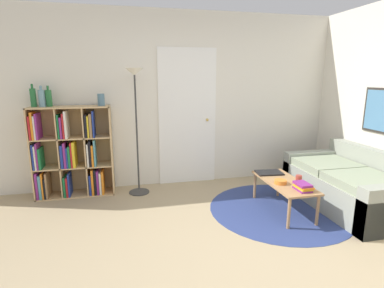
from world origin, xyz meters
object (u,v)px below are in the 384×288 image
(couch, at_px, (352,186))
(bottle_left, at_px, (33,97))
(bowl, at_px, (280,182))
(bookshelf, at_px, (72,154))
(bottle_right, at_px, (49,98))
(floor_lamp, at_px, (135,99))
(laptop, at_px, (269,173))
(coffee_table, at_px, (284,185))
(bottle_middle, at_px, (42,98))
(cup, at_px, (299,179))
(vase_on_shelf, at_px, (101,100))

(couch, xyz_separation_m, bottle_left, (-4.00, 1.21, 1.12))
(couch, xyz_separation_m, bowl, (-1.03, -0.02, 0.14))
(bookshelf, height_order, bottle_right, bottle_right)
(floor_lamp, xyz_separation_m, laptop, (1.70, -0.68, -0.96))
(coffee_table, bearing_deg, bottle_middle, 158.78)
(cup, relative_size, bottle_left, 0.31)
(bookshelf, bearing_deg, couch, -18.33)
(cup, bearing_deg, bottle_middle, 158.25)
(bookshelf, xyz_separation_m, bottle_middle, (-0.31, 0.01, 0.78))
(couch, relative_size, coffee_table, 1.69)
(couch, xyz_separation_m, bottle_middle, (-3.89, 1.19, 1.11))
(cup, bearing_deg, vase_on_shelf, 152.38)
(laptop, bearing_deg, coffee_table, -83.46)
(bottle_middle, relative_size, bottle_right, 1.00)
(floor_lamp, relative_size, vase_on_shelf, 10.74)
(floor_lamp, xyz_separation_m, bottle_right, (-1.13, 0.16, 0.02))
(bowl, bearing_deg, bottle_middle, 157.02)
(bowl, distance_m, bottle_right, 3.19)
(couch, xyz_separation_m, coffee_table, (-0.94, 0.05, 0.08))
(floor_lamp, relative_size, coffee_table, 1.82)
(laptop, bearing_deg, bottle_middle, 164.32)
(bookshelf, height_order, bowl, bookshelf)
(coffee_table, distance_m, bottle_right, 3.26)
(bottle_middle, bearing_deg, bottle_left, 169.59)
(floor_lamp, distance_m, bottle_right, 1.14)
(laptop, xyz_separation_m, cup, (0.18, -0.42, 0.04))
(laptop, bearing_deg, cup, -66.67)
(coffee_table, height_order, vase_on_shelf, vase_on_shelf)
(bottle_left, xyz_separation_m, bottle_right, (0.19, -0.00, -0.01))
(bookshelf, bearing_deg, coffee_table, -23.29)
(coffee_table, distance_m, bowl, 0.13)
(bowl, height_order, bottle_left, bottle_left)
(bookshelf, height_order, floor_lamp, floor_lamp)
(couch, distance_m, coffee_table, 0.95)
(couch, bearing_deg, bowl, -179.04)
(floor_lamp, bearing_deg, vase_on_shelf, 164.14)
(bottle_left, height_order, bottle_middle, bottle_left)
(bowl, height_order, bottle_middle, bottle_middle)
(bookshelf, relative_size, vase_on_shelf, 7.67)
(bookshelf, relative_size, floor_lamp, 0.71)
(bottle_middle, height_order, vase_on_shelf, bottle_middle)
(bottle_left, bearing_deg, floor_lamp, -6.91)
(coffee_table, xyz_separation_m, bowl, (-0.09, -0.07, 0.07))
(couch, distance_m, laptop, 1.06)
(floor_lamp, relative_size, bottle_left, 5.89)
(bookshelf, relative_size, bottle_middle, 4.57)
(bottle_right, bearing_deg, cup, -22.58)
(bottle_left, height_order, bottle_right, bottle_left)
(floor_lamp, height_order, couch, floor_lamp)
(coffee_table, relative_size, cup, 10.28)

